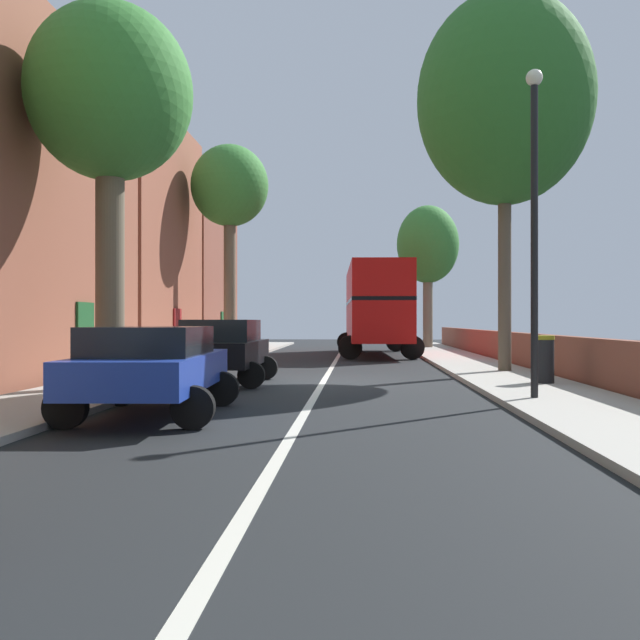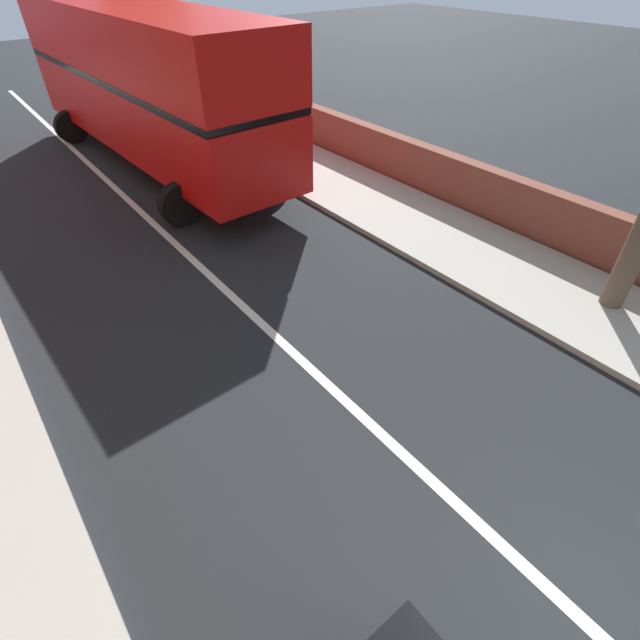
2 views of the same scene
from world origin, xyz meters
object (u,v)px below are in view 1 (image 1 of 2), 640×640
Objects in this scene: double_decker_bus at (375,305)px; parked_car_black_left_1 at (223,347)px; street_tree_right_3 at (505,100)px; street_tree_left_2 at (230,190)px; lamppost_right at (534,206)px; parked_car_blue_left_0 at (152,364)px; street_tree_right_5 at (428,246)px; street_tree_left_0 at (110,99)px; litter_bin_right at (543,359)px.

double_decker_bus reaches higher than parked_car_black_left_1.
street_tree_right_3 reaches higher than parked_car_black_left_1.
street_tree_left_2 is (-2.13, 12.27, 6.33)m from parked_car_black_left_1.
parked_car_blue_left_0 is at bearing -162.05° from lamppost_right.
double_decker_bus is 1.79× the size of lamppost_right.
parked_car_blue_left_0 is at bearing -89.97° from parked_car_black_left_1.
street_tree_right_5 reaches higher than parked_car_black_left_1.
parked_car_black_left_1 is 6.40m from street_tree_left_0.
street_tree_left_0 is 9.47m from lamppost_right.
street_tree_left_0 is at bearing -170.83° from litter_bin_right.
street_tree_left_2 is (-6.33, -2.95, 4.90)m from double_decker_bus.
double_decker_bus is 19.34m from lamppost_right.
street_tree_right_5 is (7.31, 22.20, 4.91)m from parked_car_black_left_1.
litter_bin_right is (3.60, -15.86, -1.67)m from double_decker_bus.
street_tree_left_2 is at bearing 127.57° from litter_bin_right.
lamppost_right reaches higher than parked_car_blue_left_0.
lamppost_right is at bearing -82.25° from double_decker_bus.
parked_car_blue_left_0 is 9.52m from litter_bin_right.
street_tree_right_5 is at bearing 88.88° from lamppost_right.
lamppost_right is (8.91, -1.65, -2.73)m from street_tree_left_0.
lamppost_right is (-0.51, -26.08, -2.03)m from street_tree_right_5.
street_tree_left_0 is 26.19m from street_tree_right_5.
double_decker_bus is at bearing 70.13° from street_tree_left_0.
street_tree_left_2 reaches higher than parked_car_black_left_1.
parked_car_black_left_1 is 7.83m from litter_bin_right.
parked_car_blue_left_0 is (-4.20, -21.31, -1.48)m from double_decker_bus.
street_tree_left_0 reaches higher than parked_car_black_left_1.
parked_car_black_left_1 is at bearing -155.60° from street_tree_right_3.
street_tree_left_0 reaches higher than litter_bin_right.
street_tree_right_5 is at bearing 71.78° from parked_car_black_left_1.
street_tree_left_2 is at bearing 118.93° from lamppost_right.
parked_car_black_left_1 is 0.52× the size of street_tree_right_5.
street_tree_right_5 is at bearing 91.23° from litter_bin_right.
parked_car_black_left_1 reaches higher than parked_car_blue_left_0.
lamppost_right reaches higher than litter_bin_right.
street_tree_left_0 is at bearing 118.74° from parked_car_blue_left_0.
street_tree_right_3 is at bearing 51.08° from parked_car_blue_left_0.
street_tree_right_5 is at bearing 68.92° from street_tree_left_0.
double_decker_bus is at bearing 74.58° from parked_car_black_left_1.
street_tree_left_0 is at bearing -89.93° from street_tree_left_2.
street_tree_left_0 is 7.58× the size of litter_bin_right.
parked_car_blue_left_0 is at bearing -83.38° from street_tree_left_2.
street_tree_left_0 reaches higher than street_tree_right_5.
parked_car_blue_left_0 is 1.11× the size of parked_car_black_left_1.
street_tree_left_2 is 1.13× the size of street_tree_right_5.
street_tree_left_0 reaches higher than lamppost_right.
litter_bin_right is (9.91, 1.60, -5.85)m from street_tree_left_0.
street_tree_right_5 is at bearing 46.45° from street_tree_left_2.
street_tree_right_3 is 8.56m from litter_bin_right.
street_tree_left_0 is at bearing -133.42° from parked_car_black_left_1.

